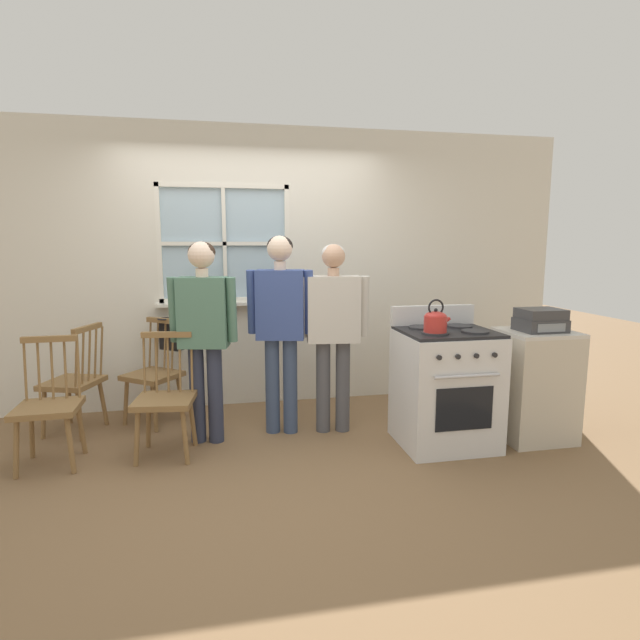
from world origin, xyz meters
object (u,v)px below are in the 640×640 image
Objects in this scene: chair_near_stove at (49,407)px; stereo at (540,320)px; person_elderly_left at (204,323)px; stove at (445,386)px; chair_center_cluster at (75,383)px; potted_plant at (200,293)px; person_adult_right at (333,320)px; side_counter at (534,385)px; chair_near_wall at (165,400)px; person_teen_center at (281,315)px; handbag at (171,335)px; chair_by_window at (154,375)px; kettle at (436,321)px.

stereo is at bearing -5.61° from chair_near_stove.
person_elderly_left is 1.48× the size of stove.
chair_center_cluster is 1.33m from potted_plant.
stereo is (1.58, -0.50, 0.03)m from person_adult_right.
person_adult_right is 1.76× the size of side_counter.
person_elderly_left is at bearing 169.83° from stereo.
stove is at bearing -1.37° from person_elderly_left.
chair_near_wall is 0.85× the size of stove.
chair_near_stove is at bearing -133.91° from potted_plant.
person_elderly_left is 0.97× the size of person_teen_center.
person_elderly_left reaches higher than chair_near_stove.
chair_center_cluster is 3.82m from side_counter.
side_counter is (0.77, -0.03, -0.02)m from stove.
handbag is 0.34× the size of side_counter.
stove reaches higher than handbag.
chair_by_window is 3.75× the size of kettle.
side_counter is (3.09, -1.01, 0.02)m from chair_by_window.
kettle is (1.99, -0.35, 0.59)m from chair_near_wall.
handbag is (0.14, 0.19, 0.32)m from chair_by_window.
kettle is at bearing -34.84° from person_adult_right.
handbag reaches higher than side_counter.
side_counter is (2.68, -1.32, -0.68)m from potted_plant.
stove is at bearing 14.41° from chair_by_window.
side_counter is at bearing 1.73° from chair_near_wall.
potted_plant reaches higher than side_counter.
side_counter is (2.95, -1.20, -0.30)m from handbag.
person_teen_center is at bearing -49.52° from potted_plant.
chair_near_stove is at bearing -157.56° from person_elderly_left.
kettle reaches higher than chair_by_window.
person_adult_right reaches higher than kettle.
stereo is at bearing 4.71° from kettle.
stereo is at bearing -26.57° from potted_plant.
handbag is at bearing 159.24° from person_adult_right.
chair_by_window is 1.69m from person_adult_right.
chair_center_cluster is at bearing 160.76° from kettle.
potted_plant is at bearing 24.36° from handbag.
person_elderly_left is 2.72m from side_counter.
person_elderly_left is (1.10, 0.22, 0.55)m from chair_near_stove.
person_adult_right reaches higher than chair_center_cluster.
chair_by_window is 1.31m from person_teen_center.
person_teen_center is (1.71, 0.30, 0.58)m from chair_near_stove.
handbag is 3.20m from side_counter.
stove is at bearing -33.90° from potted_plant.
person_teen_center reaches higher than side_counter.
chair_by_window is 0.78m from chair_near_wall.
chair_near_wall is 2.93m from side_counter.
person_teen_center is at bearing 24.03° from chair_near_wall.
person_adult_right is 4.67× the size of stereo.
stereo is (0.00, -0.02, 0.54)m from side_counter.
handbag is at bearing 151.98° from stove.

